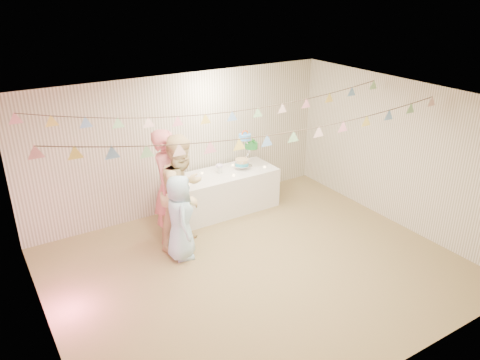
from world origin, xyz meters
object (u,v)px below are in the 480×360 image
cake_stand (246,151)px  person_adult_b (183,192)px  person_adult_a (169,187)px  person_child (180,218)px  table (223,192)px

cake_stand → person_adult_b: size_ratio=0.36×
person_adult_a → person_child: 0.66m
person_adult_a → person_child: (-0.09, -0.59, -0.28)m
person_adult_a → person_child: size_ratio=1.40×
person_child → table: bearing=-36.9°
table → person_adult_a: (-1.30, -0.47, 0.60)m
person_child → person_adult_a: bearing=7.1°
table → person_child: size_ratio=1.47×
cake_stand → person_child: cake_stand is taller
person_adult_a → person_adult_b: bearing=-111.1°
table → person_child: (-1.39, -1.06, 0.32)m
person_adult_b → cake_stand: bearing=-5.5°
table → person_adult_b: (-1.17, -0.74, 0.58)m
cake_stand → person_child: bearing=-150.2°
person_adult_b → person_child: size_ratio=1.37×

